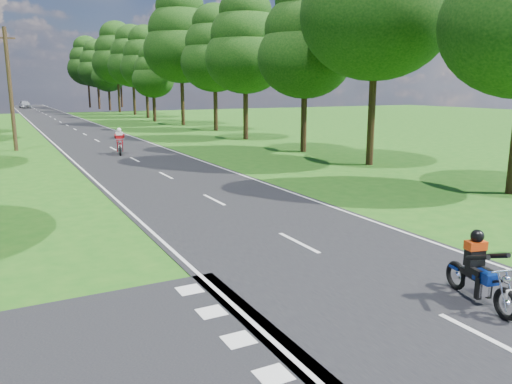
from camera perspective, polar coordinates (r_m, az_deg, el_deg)
ground at (r=12.32m, az=9.92°, el=-8.32°), size 160.00×160.00×0.00m
main_road at (r=59.70m, az=-20.78°, el=7.13°), size 7.00×140.00×0.02m
road_markings at (r=57.83m, az=-20.69°, el=7.02°), size 7.40×140.00×0.01m
treeline at (r=69.83m, az=-21.16°, el=14.48°), size 40.00×115.35×14.78m
telegraph_pole at (r=37.14m, az=-26.28°, el=10.50°), size 1.20×0.26×8.00m
rider_near_blue at (r=10.82m, az=24.34°, el=-7.93°), size 0.97×1.84×1.46m
rider_far_red at (r=32.87m, az=-15.31°, el=5.63°), size 1.07×2.09×1.66m
distant_car at (r=110.89m, az=-24.90°, el=9.09°), size 2.30×4.67×1.53m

